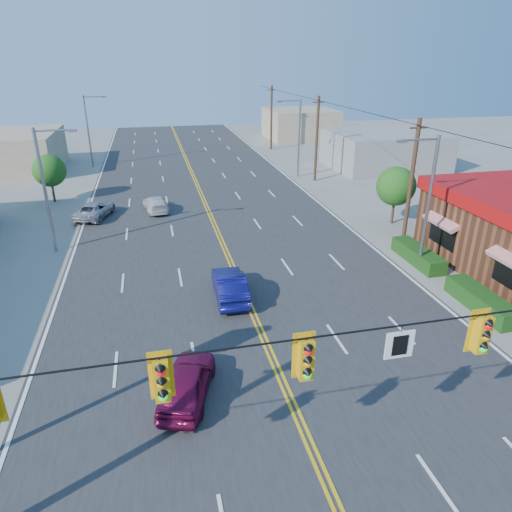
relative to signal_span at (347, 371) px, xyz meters
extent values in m
plane|color=gray|center=(0.12, 0.00, -4.89)|extent=(160.00, 160.00, 0.00)
cube|color=#2D2D30|center=(0.12, 20.00, -4.86)|extent=(20.00, 120.00, 0.06)
cylinder|color=black|center=(0.12, 0.00, 1.11)|extent=(24.00, 0.05, 0.05)
cube|color=white|center=(1.32, 0.00, 0.56)|extent=(0.75, 0.04, 0.75)
cube|color=#D89E0C|center=(-4.38, 0.00, 0.54)|extent=(0.55, 0.34, 1.25)
cube|color=#D89E0C|center=(-1.08, 0.00, 0.54)|extent=(0.55, 0.34, 1.25)
cube|color=#D89E0C|center=(3.62, 0.00, 0.54)|extent=(0.55, 0.34, 1.25)
cube|color=#194214|center=(11.62, 12.00, -4.44)|extent=(1.20, 9.00, 0.90)
cylinder|color=gray|center=(11.12, 14.00, -0.89)|extent=(0.20, 0.20, 8.00)
cylinder|color=gray|center=(10.02, 14.00, 2.91)|extent=(2.20, 0.12, 0.12)
cube|color=gray|center=(8.92, 14.00, 2.86)|extent=(0.50, 0.25, 0.15)
cylinder|color=gray|center=(11.12, 38.00, -0.89)|extent=(0.20, 0.20, 8.00)
cylinder|color=gray|center=(10.02, 38.00, 2.91)|extent=(2.20, 0.12, 0.12)
cube|color=gray|center=(8.92, 38.00, 2.86)|extent=(0.50, 0.25, 0.15)
cylinder|color=gray|center=(-10.88, 22.00, -0.89)|extent=(0.20, 0.20, 8.00)
cylinder|color=gray|center=(-9.78, 22.00, 2.91)|extent=(2.20, 0.12, 0.12)
cube|color=gray|center=(-8.68, 22.00, 2.86)|extent=(0.50, 0.25, 0.15)
cylinder|color=gray|center=(-10.88, 48.00, -0.89)|extent=(0.20, 0.20, 8.00)
cylinder|color=gray|center=(-9.78, 48.00, 2.91)|extent=(2.20, 0.12, 0.12)
cube|color=gray|center=(-8.68, 48.00, 2.86)|extent=(0.50, 0.25, 0.15)
cylinder|color=#47301E|center=(12.32, 18.00, -0.69)|extent=(0.28, 0.28, 8.40)
cylinder|color=#47301E|center=(12.32, 36.00, -0.69)|extent=(0.28, 0.28, 8.40)
cylinder|color=#47301E|center=(12.32, 54.00, -0.69)|extent=(0.28, 0.28, 8.40)
cylinder|color=#47301E|center=(13.62, 22.00, -3.84)|extent=(0.20, 0.20, 2.10)
sphere|color=#235B19|center=(13.62, 22.00, -1.95)|extent=(2.94, 2.94, 2.94)
cylinder|color=#47301E|center=(-12.88, 34.00, -3.89)|extent=(0.20, 0.20, 2.00)
sphere|color=#235B19|center=(-12.88, 34.00, -2.09)|extent=(2.80, 2.80, 2.80)
cube|color=gray|center=(22.12, 40.00, -2.89)|extent=(12.00, 10.00, 4.00)
cube|color=tan|center=(-19.88, 48.00, -2.79)|extent=(11.00, 12.00, 4.20)
cube|color=tan|center=(19.12, 62.00, -2.69)|extent=(10.00, 10.00, 4.40)
imported|color=maroon|center=(-3.61, 5.65, -4.19)|extent=(2.80, 4.36, 1.38)
imported|color=#0F0F59|center=(-0.71, 12.95, -4.16)|extent=(1.68, 4.47, 1.46)
imported|color=silver|center=(-4.15, 29.14, -4.28)|extent=(2.25, 4.34, 1.20)
imported|color=#ADACB2|center=(-8.92, 28.50, -4.26)|extent=(3.37, 4.95, 1.26)
camera|label=1|loc=(-4.17, -8.27, 7.00)|focal=32.00mm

